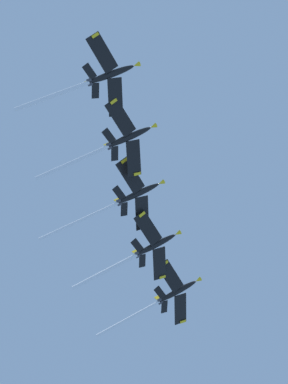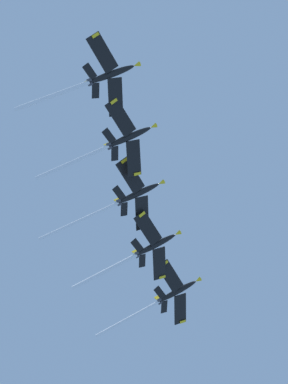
# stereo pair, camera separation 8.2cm
# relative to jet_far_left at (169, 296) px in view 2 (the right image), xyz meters

# --- Properties ---
(jet_far_left) EXTENTS (21.76, 23.79, 16.10)m
(jet_far_left) POSITION_rel_jet_far_left_xyz_m (0.00, 0.00, 0.00)
(jet_far_left) COLOR black
(jet_inner_left) EXTENTS (21.69, 23.40, 15.91)m
(jet_inner_left) POSITION_rel_jet_far_left_xyz_m (-10.45, 11.91, -1.78)
(jet_inner_left) COLOR black
(jet_centre) EXTENTS (23.22, 25.64, 17.04)m
(jet_centre) POSITION_rel_jet_far_left_xyz_m (-21.97, 20.69, 0.07)
(jet_centre) COLOR black
(jet_inner_right) EXTENTS (21.97, 23.69, 16.16)m
(jet_inner_right) POSITION_rel_jet_far_left_xyz_m (-35.03, 28.43, -1.46)
(jet_inner_right) COLOR black
(jet_far_right) EXTENTS (21.43, 23.42, 15.57)m
(jet_far_right) POSITION_rel_jet_far_left_xyz_m (-47.12, 38.19, -1.16)
(jet_far_right) COLOR black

